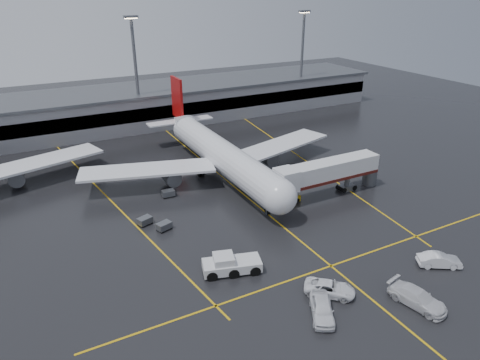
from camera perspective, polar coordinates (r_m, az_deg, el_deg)
ground at (r=70.89m, az=0.67°, el=-2.05°), size 220.00×220.00×0.00m
apron_line_centre at (r=70.88m, az=0.67°, el=-2.05°), size 0.25×90.00×0.02m
apron_line_stop at (r=55.25m, az=11.83°, el=-10.96°), size 60.00×0.25×0.02m
apron_line_left at (r=73.64m, az=-17.01°, el=-2.13°), size 9.99×69.35×0.02m
apron_line_right at (r=87.53m, az=7.94°, el=2.98°), size 7.57×69.64×0.02m
terminal at (r=111.45m, az=-11.32°, el=9.70°), size 122.00×19.00×8.60m
light_mast_mid at (r=102.47m, az=-13.51°, el=14.08°), size 3.00×1.20×25.45m
light_mast_right at (r=121.71m, az=8.14°, el=16.00°), size 3.00×1.20×25.45m
main_airliner at (r=77.17m, az=-2.75°, el=3.58°), size 48.80×45.60×14.10m
jet_bridge at (r=70.88m, az=11.50°, el=0.93°), size 19.90×3.40×6.05m
pushback_tractor at (r=52.65m, az=-1.29°, el=-11.04°), size 7.40×4.64×2.47m
belt_loader at (r=69.30m, az=6.57°, el=-2.42°), size 3.24×1.68×2.00m
service_van_a at (r=50.44m, az=11.66°, el=-13.72°), size 5.82×5.68×1.55m
service_van_b at (r=51.56m, az=22.22°, el=-14.10°), size 3.89×6.75×1.84m
service_van_c at (r=58.85m, az=24.65°, el=-9.53°), size 5.32×4.17×1.69m
service_van_d at (r=47.45m, az=10.71°, el=-16.20°), size 4.66×5.84×1.86m
baggage_cart_a at (r=61.98m, az=-9.93°, el=-5.93°), size 2.31×1.86×1.12m
baggage_cart_b at (r=63.82m, az=-12.37°, el=-5.21°), size 2.32×1.90×1.12m
baggage_cart_c at (r=71.22m, az=-9.38°, el=-1.71°), size 2.07×1.42×1.12m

